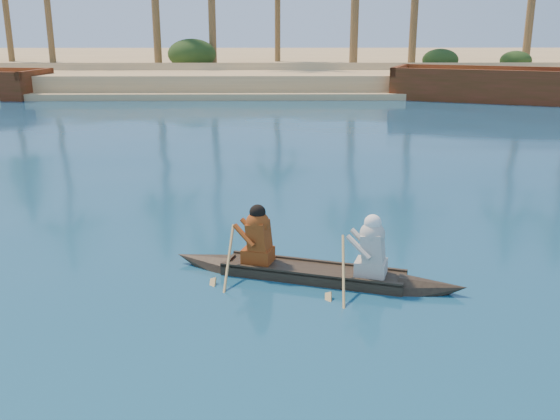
{
  "coord_description": "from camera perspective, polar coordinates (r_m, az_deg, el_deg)",
  "views": [
    {
      "loc": [
        7.32,
        -13.7,
        4.06
      ],
      "look_at": [
        7.48,
        -2.2,
        0.67
      ],
      "focal_mm": 40.0,
      "sensor_mm": 36.0,
      "label": 1
    }
  ],
  "objects": [
    {
      "name": "barge_right",
      "position": [
        38.3,
        20.13,
        10.49
      ],
      "size": [
        13.42,
        8.64,
        2.12
      ],
      "rotation": [
        0.0,
        0.0,
        -0.38
      ],
      "color": "maroon",
      "rests_on": "ground"
    },
    {
      "name": "sandy_embankment",
      "position": [
        61.13,
        -7.85,
        12.98
      ],
      "size": [
        150.0,
        51.0,
        1.5
      ],
      "color": "#DDB97C",
      "rests_on": "ground"
    },
    {
      "name": "shrub_cluster",
      "position": [
        45.88,
        -10.2,
        12.62
      ],
      "size": [
        100.0,
        6.0,
        2.4
      ],
      "primitive_type": null,
      "color": "#213613",
      "rests_on": "ground"
    },
    {
      "name": "canoe",
      "position": [
        10.44,
        3.02,
        -4.9
      ],
      "size": [
        4.96,
        2.19,
        1.38
      ],
      "rotation": [
        0.0,
        0.0,
        -0.32
      ],
      "color": "#352B1D",
      "rests_on": "ground"
    }
  ]
}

